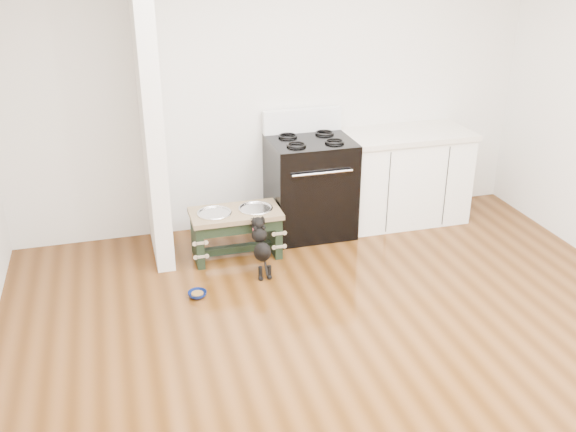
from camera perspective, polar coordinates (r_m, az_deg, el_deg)
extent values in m
plane|color=#43250C|center=(4.45, 7.37, -13.21)|extent=(5.00, 5.00, 0.00)
plane|color=silver|center=(6.06, -1.21, 11.40)|extent=(5.00, 0.00, 5.00)
cube|color=silver|center=(5.50, -12.21, 9.53)|extent=(0.15, 0.80, 2.70)
cube|color=black|center=(6.07, 1.98, 2.62)|extent=(0.76, 0.65, 0.92)
cube|color=black|center=(5.82, 2.89, 1.00)|extent=(0.58, 0.02, 0.50)
cylinder|color=silver|center=(5.67, 3.09, 3.82)|extent=(0.56, 0.02, 0.02)
cube|color=white|center=(6.14, 1.27, 8.49)|extent=(0.76, 0.08, 0.22)
torus|color=black|center=(5.74, 0.75, 6.34)|extent=(0.18, 0.18, 0.02)
torus|color=black|center=(5.85, 4.15, 6.62)|extent=(0.18, 0.18, 0.02)
torus|color=black|center=(6.00, -0.02, 7.13)|extent=(0.18, 0.18, 0.02)
torus|color=black|center=(6.10, 3.27, 7.39)|extent=(0.18, 0.18, 0.02)
cube|color=white|center=(6.45, 10.24, 3.28)|extent=(1.20, 0.60, 0.86)
cube|color=beige|center=(6.31, 10.54, 7.15)|extent=(1.24, 0.64, 0.05)
cube|color=black|center=(6.39, 10.98, -0.71)|extent=(1.20, 0.06, 0.10)
cube|color=black|center=(5.67, -8.06, -2.16)|extent=(0.06, 0.38, 0.39)
cube|color=black|center=(5.79, -1.28, -1.35)|extent=(0.06, 0.38, 0.39)
cube|color=black|center=(5.51, -4.32, -1.14)|extent=(0.63, 0.03, 0.10)
cube|color=black|center=(5.78, -4.59, -2.91)|extent=(0.63, 0.06, 0.06)
cube|color=brown|center=(5.63, -4.71, 0.23)|extent=(0.79, 0.42, 0.04)
cylinder|color=silver|center=(5.60, -6.55, 0.04)|extent=(0.27, 0.27, 0.05)
cylinder|color=silver|center=(5.66, -2.89, 0.45)|extent=(0.27, 0.27, 0.05)
torus|color=silver|center=(5.59, -6.56, 0.28)|extent=(0.31, 0.31, 0.02)
torus|color=silver|center=(5.65, -2.89, 0.69)|extent=(0.31, 0.31, 0.02)
cylinder|color=black|center=(5.38, -2.47, -5.10)|extent=(0.03, 0.03, 0.12)
cylinder|color=black|center=(5.40, -1.68, -5.00)|extent=(0.03, 0.03, 0.12)
sphere|color=black|center=(5.39, -2.43, -5.59)|extent=(0.04, 0.04, 0.04)
sphere|color=black|center=(5.41, -1.65, -5.48)|extent=(0.04, 0.04, 0.04)
ellipsoid|color=black|center=(5.38, -2.29, -3.21)|extent=(0.14, 0.32, 0.28)
sphere|color=black|center=(5.42, -2.57, -1.66)|extent=(0.13, 0.13, 0.13)
sphere|color=black|center=(5.41, -2.68, -0.67)|extent=(0.11, 0.11, 0.11)
sphere|color=black|center=(5.47, -3.24, -0.40)|extent=(0.04, 0.04, 0.04)
sphere|color=black|center=(5.49, -2.49, -0.31)|extent=(0.04, 0.04, 0.04)
cylinder|color=black|center=(5.31, -1.96, -4.68)|extent=(0.02, 0.09, 0.10)
torus|color=#F14654|center=(5.42, -2.63, -1.16)|extent=(0.11, 0.07, 0.10)
imported|color=#0B1A53|center=(5.20, -8.06, -6.92)|extent=(0.17, 0.17, 0.05)
cylinder|color=brown|center=(5.20, -8.06, -6.88)|extent=(0.10, 0.10, 0.02)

